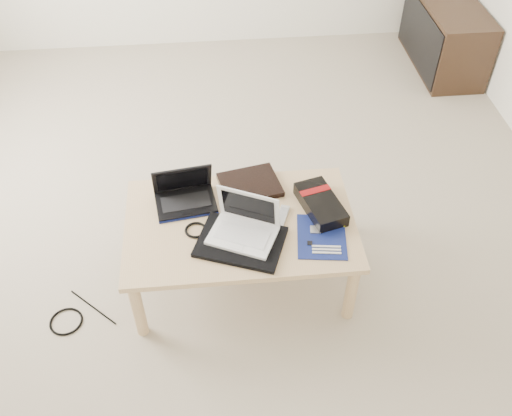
{
  "coord_description": "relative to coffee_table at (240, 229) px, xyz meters",
  "views": [
    {
      "loc": [
        -0.05,
        -2.42,
        2.35
      ],
      "look_at": [
        0.13,
        -0.53,
        0.49
      ],
      "focal_mm": 40.0,
      "sensor_mm": 36.0,
      "label": 1
    }
  ],
  "objects": [
    {
      "name": "ground",
      "position": [
        -0.05,
        0.53,
        -0.35
      ],
      "size": [
        4.0,
        4.0,
        0.0
      ],
      "primitive_type": "plane",
      "color": "#C0AE9B",
      "rests_on": "ground"
    },
    {
      "name": "coffee_table",
      "position": [
        0.0,
        0.0,
        0.0
      ],
      "size": [
        1.1,
        0.7,
        0.4
      ],
      "color": "tan",
      "rests_on": "ground"
    },
    {
      "name": "media_cabinet",
      "position": [
        1.72,
        1.98,
        -0.1
      ],
      "size": [
        0.41,
        0.9,
        0.5
      ],
      "color": "#3A2818",
      "rests_on": "ground"
    },
    {
      "name": "book",
      "position": [
        0.07,
        0.25,
        0.06
      ],
      "size": [
        0.34,
        0.3,
        0.03
      ],
      "color": "black",
      "rests_on": "coffee_table"
    },
    {
      "name": "netbook",
      "position": [
        -0.26,
        0.17,
        0.09
      ],
      "size": [
        0.32,
        0.25,
        0.2
      ],
      "color": "black",
      "rests_on": "coffee_table"
    },
    {
      "name": "tablet",
      "position": [
        0.02,
        -0.03,
        0.05
      ],
      "size": [
        0.25,
        0.2,
        0.01
      ],
      "color": "black",
      "rests_on": "coffee_table"
    },
    {
      "name": "remote",
      "position": [
        0.19,
        -0.01,
        0.06
      ],
      "size": [
        0.11,
        0.2,
        0.02
      ],
      "color": "#B4B4B9",
      "rests_on": "coffee_table"
    },
    {
      "name": "neoprene_sleeve",
      "position": [
        -0.01,
        -0.14,
        0.06
      ],
      "size": [
        0.46,
        0.4,
        0.02
      ],
      "primitive_type": "cube",
      "rotation": [
        0.0,
        0.0,
        -0.36
      ],
      "color": "black",
      "rests_on": "coffee_table"
    },
    {
      "name": "white_laptop",
      "position": [
        0.01,
        -0.09,
        0.11
      ],
      "size": [
        0.36,
        0.32,
        0.22
      ],
      "color": "white",
      "rests_on": "neoprene_sleeve"
    },
    {
      "name": "motherboard",
      "position": [
        0.37,
        -0.13,
        0.05
      ],
      "size": [
        0.26,
        0.31,
        0.01
      ],
      "color": "navy",
      "rests_on": "coffee_table"
    },
    {
      "name": "gpu_box",
      "position": [
        0.4,
        0.05,
        0.08
      ],
      "size": [
        0.23,
        0.34,
        0.07
      ],
      "color": "black",
      "rests_on": "coffee_table"
    },
    {
      "name": "cable_coil",
      "position": [
        -0.21,
        -0.04,
        0.05
      ],
      "size": [
        0.13,
        0.13,
        0.01
      ],
      "primitive_type": "torus",
      "rotation": [
        0.0,
        0.0,
        -0.27
      ],
      "color": "black",
      "rests_on": "coffee_table"
    },
    {
      "name": "floor_cable_coil",
      "position": [
        -0.88,
        -0.21,
        -0.35
      ],
      "size": [
        0.21,
        0.21,
        0.01
      ],
      "primitive_type": "torus",
      "rotation": [
        0.0,
        0.0,
        0.39
      ],
      "color": "black",
      "rests_on": "ground"
    },
    {
      "name": "floor_cable_trail",
      "position": [
        -0.76,
        -0.14,
        -0.35
      ],
      "size": [
        0.25,
        0.23,
        0.01
      ],
      "primitive_type": "cylinder",
      "rotation": [
        1.57,
        0.0,
        0.82
      ],
      "color": "black",
      "rests_on": "ground"
    }
  ]
}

